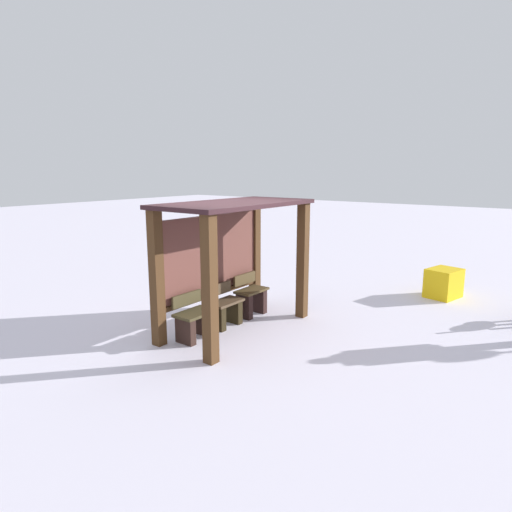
{
  "coord_description": "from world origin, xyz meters",
  "views": [
    {
      "loc": [
        -5.5,
        -4.51,
        2.68
      ],
      "look_at": [
        -0.22,
        -0.58,
        1.38
      ],
      "focal_mm": 30.62,
      "sensor_mm": 36.0,
      "label": 1
    }
  ],
  "objects_px": {
    "bus_shelter": "(227,243)",
    "bench_center_inside": "(225,309)",
    "bench_left_inside": "(195,321)",
    "bench_right_inside": "(251,298)",
    "grit_bin": "(444,283)"
  },
  "relations": [
    {
      "from": "bench_center_inside",
      "to": "grit_bin",
      "type": "relative_size",
      "value": 1.06
    },
    {
      "from": "bench_right_inside",
      "to": "grit_bin",
      "type": "relative_size",
      "value": 1.11
    },
    {
      "from": "bench_center_inside",
      "to": "bench_right_inside",
      "type": "bearing_deg",
      "value": -0.05
    },
    {
      "from": "bench_left_inside",
      "to": "bench_right_inside",
      "type": "distance_m",
      "value": 1.49
    },
    {
      "from": "bench_left_inside",
      "to": "bench_center_inside",
      "type": "xyz_separation_m",
      "value": [
        0.74,
        -0.0,
        0.01
      ]
    },
    {
      "from": "bus_shelter",
      "to": "bench_center_inside",
      "type": "distance_m",
      "value": 1.18
    },
    {
      "from": "bus_shelter",
      "to": "bench_right_inside",
      "type": "bearing_deg",
      "value": 5.71
    },
    {
      "from": "bench_left_inside",
      "to": "bench_right_inside",
      "type": "height_order",
      "value": "bench_right_inside"
    },
    {
      "from": "bus_shelter",
      "to": "grit_bin",
      "type": "bearing_deg",
      "value": -31.26
    },
    {
      "from": "bench_left_inside",
      "to": "bench_center_inside",
      "type": "bearing_deg",
      "value": -0.04
    },
    {
      "from": "bench_left_inside",
      "to": "bench_center_inside",
      "type": "relative_size",
      "value": 1.0
    },
    {
      "from": "bench_center_inside",
      "to": "bench_right_inside",
      "type": "xyz_separation_m",
      "value": [
        0.74,
        -0.0,
        0.02
      ]
    },
    {
      "from": "bench_left_inside",
      "to": "bench_center_inside",
      "type": "height_order",
      "value": "bench_center_inside"
    },
    {
      "from": "bench_left_inside",
      "to": "bus_shelter",
      "type": "bearing_deg",
      "value": -5.79
    },
    {
      "from": "bench_right_inside",
      "to": "grit_bin",
      "type": "height_order",
      "value": "bench_right_inside"
    }
  ]
}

